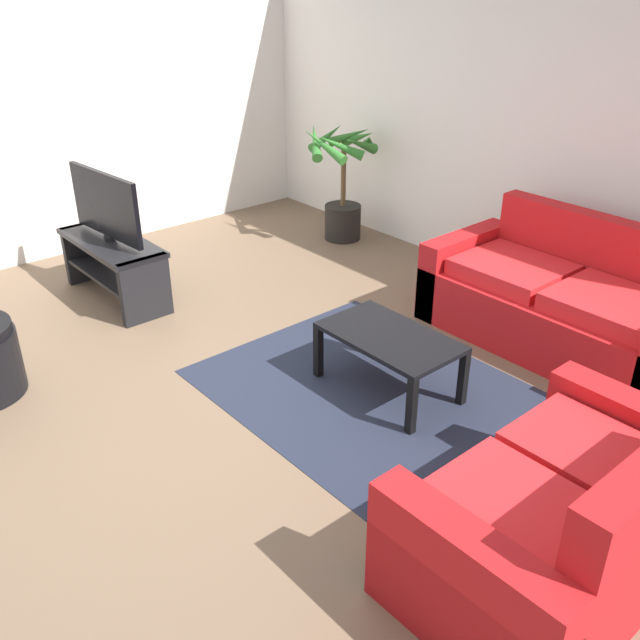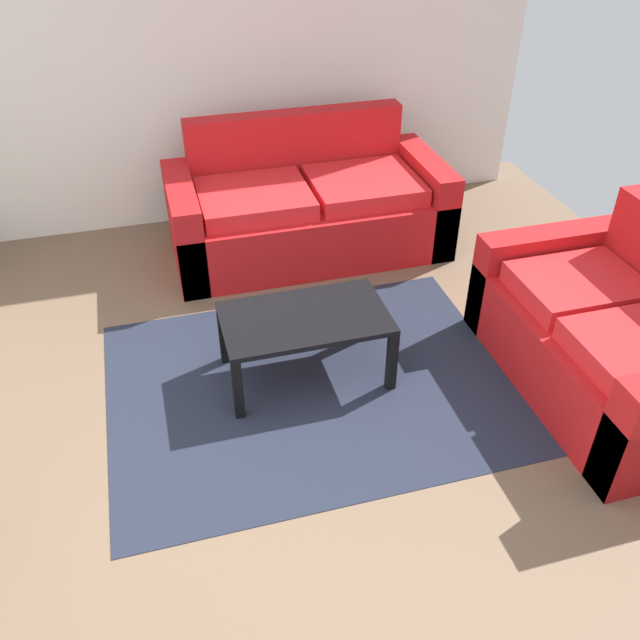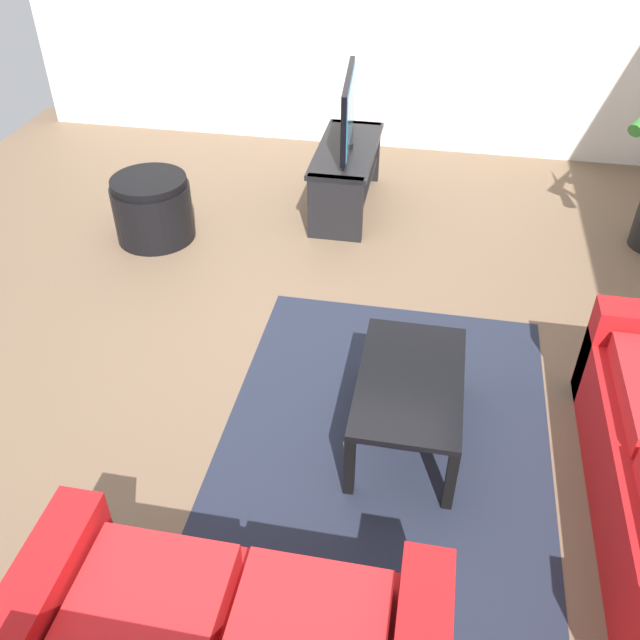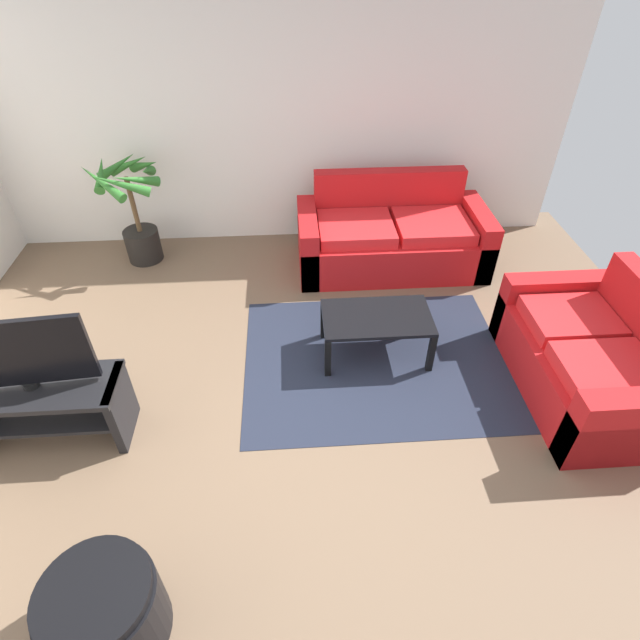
% 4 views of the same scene
% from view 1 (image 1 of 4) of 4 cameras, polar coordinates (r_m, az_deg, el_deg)
% --- Properties ---
extents(ground_plane, '(6.60, 6.60, 0.00)m').
position_cam_1_polar(ground_plane, '(4.58, -8.87, -5.92)').
color(ground_plane, brown).
extents(wall_back, '(6.00, 0.06, 2.70)m').
position_cam_1_polar(wall_back, '(6.06, 15.63, 15.59)').
color(wall_back, silver).
rests_on(wall_back, ground).
extents(wall_left, '(0.06, 6.00, 2.70)m').
position_cam_1_polar(wall_left, '(6.71, -24.26, 15.33)').
color(wall_left, silver).
rests_on(wall_left, ground).
extents(couch_main, '(1.93, 0.90, 0.90)m').
position_cam_1_polar(couch_main, '(5.25, 19.33, 1.09)').
color(couch_main, red).
rests_on(couch_main, ground).
extents(couch_loveseat, '(0.90, 1.49, 0.90)m').
position_cam_1_polar(couch_loveseat, '(3.36, 19.37, -15.38)').
color(couch_loveseat, red).
rests_on(couch_loveseat, ground).
extents(tv_stand, '(1.10, 0.45, 0.51)m').
position_cam_1_polar(tv_stand, '(5.88, -16.64, 4.69)').
color(tv_stand, black).
rests_on(tv_stand, ground).
extents(tv, '(0.92, 0.12, 0.56)m').
position_cam_1_polar(tv, '(5.73, -17.24, 9.04)').
color(tv, black).
rests_on(tv, tv_stand).
extents(coffee_table, '(0.89, 0.52, 0.40)m').
position_cam_1_polar(coffee_table, '(4.41, 5.75, -1.88)').
color(coffee_table, black).
rests_on(coffee_table, ground).
extents(area_rug, '(2.20, 1.70, 0.01)m').
position_cam_1_polar(area_rug, '(4.52, 4.66, -6.08)').
color(area_rug, '#1E2333').
rests_on(area_rug, ground).
extents(potted_palm, '(0.78, 0.79, 1.13)m').
position_cam_1_polar(potted_palm, '(6.89, 1.83, 10.94)').
color(potted_palm, black).
rests_on(potted_palm, ground).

